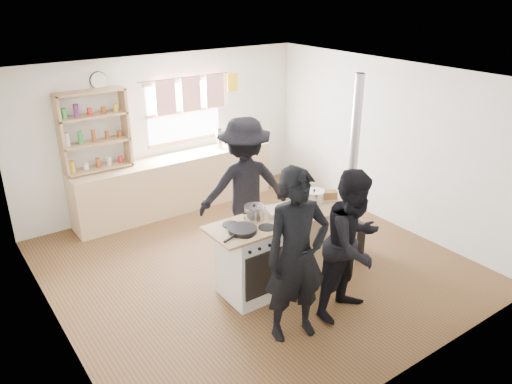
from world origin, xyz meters
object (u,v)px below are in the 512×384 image
thermos (219,139)px  flue_heater (349,211)px  bread_board (328,196)px  stockpot_stove (255,213)px  person_near_left (297,256)px  skillet_greens (243,229)px  person_far (244,187)px  cooking_island (288,247)px  person_near_right (353,244)px  roast_tray (279,210)px  stockpot_counter (314,197)px

thermos → flue_heater: (0.39, -2.72, -0.41)m
bread_board → stockpot_stove: bearing=175.6°
bread_board → person_near_left: bearing=-144.5°
stockpot_stove → bread_board: 1.10m
skillet_greens → person_far: size_ratio=0.22×
thermos → person_far: bearing=-111.5°
cooking_island → skillet_greens: bearing=-174.5°
person_near_left → person_near_right: (0.76, -0.05, -0.09)m
bread_board → skillet_greens: bearing=-175.9°
person_far → stockpot_stove: bearing=81.2°
cooking_island → stockpot_stove: 0.71m
roast_tray → flue_heater: flue_heater is taller
bread_board → flue_heater: flue_heater is taller
roast_tray → skillet_greens: bearing=-167.0°
person_near_left → person_far: person_far is taller
stockpot_counter → bread_board: bearing=-6.2°
stockpot_counter → bread_board: stockpot_counter is taller
roast_tray → bread_board: 0.76m
roast_tray → person_near_right: size_ratio=0.22×
flue_heater → person_far: flue_heater is taller
bread_board → person_near_right: (-0.50, -0.95, -0.11)m
thermos → person_near_right: (-0.54, -3.69, -0.20)m
roast_tray → stockpot_stove: (-0.34, 0.04, 0.05)m
stockpot_counter → person_near_right: size_ratio=0.15×
thermos → cooking_island: thermos is taller
stockpot_counter → person_near_right: (-0.28, -0.97, -0.15)m
skillet_greens → roast_tray: bearing=13.0°
thermos → flue_heater: size_ratio=0.13×
thermos → person_far: (-0.72, -1.83, -0.10)m
skillet_greens → person_far: bearing=54.9°
stockpot_counter → bread_board: 0.22m
person_near_right → person_far: size_ratio=0.90×
stockpot_stove → person_near_right: size_ratio=0.14×
stockpot_counter → person_near_left: size_ratio=0.14×
stockpot_counter → flue_heater: (0.65, -0.01, -0.36)m
bread_board → flue_heater: bearing=2.1°
skillet_greens → person_near_right: 1.23m
skillet_greens → person_far: person_far is taller
skillet_greens → stockpot_counter: bearing=6.0°
thermos → stockpot_stove: size_ratio=1.36×
bread_board → person_near_left: 1.55m
roast_tray → person_near_left: size_ratio=0.20×
bread_board → person_far: size_ratio=0.18×
flue_heater → person_far: size_ratio=1.30×
skillet_greens → person_near_right: bearing=-43.6°
stockpot_stove → skillet_greens: bearing=-147.9°
thermos → person_near_left: (-1.30, -3.64, -0.11)m
thermos → bread_board: size_ratio=0.97×
person_near_right → bread_board: bearing=52.7°
stockpot_stove → person_far: bearing=63.3°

